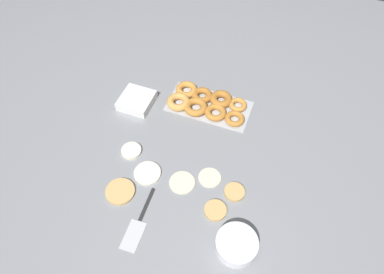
# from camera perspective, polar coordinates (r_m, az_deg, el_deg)

# --- Properties ---
(ground_plane) EXTENTS (3.00, 3.00, 0.00)m
(ground_plane) POSITION_cam_1_polar(r_m,az_deg,el_deg) (1.41, -1.34, -3.89)
(ground_plane) COLOR gray
(pancake_0) EXTENTS (0.11, 0.11, 0.01)m
(pancake_0) POSITION_cam_1_polar(r_m,az_deg,el_deg) (1.39, -7.44, -6.00)
(pancake_0) COLOR silver
(pancake_0) RESTS_ON ground_plane
(pancake_1) EXTENTS (0.09, 0.09, 0.01)m
(pancake_1) POSITION_cam_1_polar(r_m,az_deg,el_deg) (1.30, 3.92, -12.08)
(pancake_1) COLOR tan
(pancake_1) RESTS_ON ground_plane
(pancake_2) EXTENTS (0.10, 0.10, 0.01)m
(pancake_2) POSITION_cam_1_polar(r_m,az_deg,el_deg) (1.36, -1.66, -7.55)
(pancake_2) COLOR beige
(pancake_2) RESTS_ON ground_plane
(pancake_3) EXTENTS (0.09, 0.09, 0.01)m
(pancake_3) POSITION_cam_1_polar(r_m,az_deg,el_deg) (1.37, 2.97, -6.72)
(pancake_3) COLOR beige
(pancake_3) RESTS_ON ground_plane
(pancake_4) EXTENTS (0.08, 0.08, 0.02)m
(pancake_4) POSITION_cam_1_polar(r_m,az_deg,el_deg) (1.34, 7.09, -9.08)
(pancake_4) COLOR tan
(pancake_4) RESTS_ON ground_plane
(pancake_5) EXTENTS (0.08, 0.08, 0.01)m
(pancake_5) POSITION_cam_1_polar(r_m,az_deg,el_deg) (1.45, -10.08, -2.26)
(pancake_5) COLOR silver
(pancake_5) RESTS_ON ground_plane
(pancake_6) EXTENTS (0.11, 0.11, 0.01)m
(pancake_6) POSITION_cam_1_polar(r_m,az_deg,el_deg) (1.36, -11.87, -8.87)
(pancake_6) COLOR tan
(pancake_6) RESTS_ON ground_plane
(donut_tray) EXTENTS (0.38, 0.19, 0.04)m
(donut_tray) POSITION_cam_1_polar(r_m,az_deg,el_deg) (1.58, 2.24, 5.68)
(donut_tray) COLOR #ADAFB5
(donut_tray) RESTS_ON ground_plane
(batter_bowl) EXTENTS (0.15, 0.15, 0.05)m
(batter_bowl) POSITION_cam_1_polar(r_m,az_deg,el_deg) (1.24, 7.41, -17.39)
(batter_bowl) COLOR white
(batter_bowl) RESTS_ON ground_plane
(container_stack) EXTENTS (0.14, 0.15, 0.04)m
(container_stack) POSITION_cam_1_polar(r_m,az_deg,el_deg) (1.61, -9.21, 6.03)
(container_stack) COLOR white
(container_stack) RESTS_ON ground_plane
(spatula) EXTENTS (0.07, 0.26, 0.01)m
(spatula) POSITION_cam_1_polar(r_m,az_deg,el_deg) (1.29, -9.27, -14.79)
(spatula) COLOR black
(spatula) RESTS_ON ground_plane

